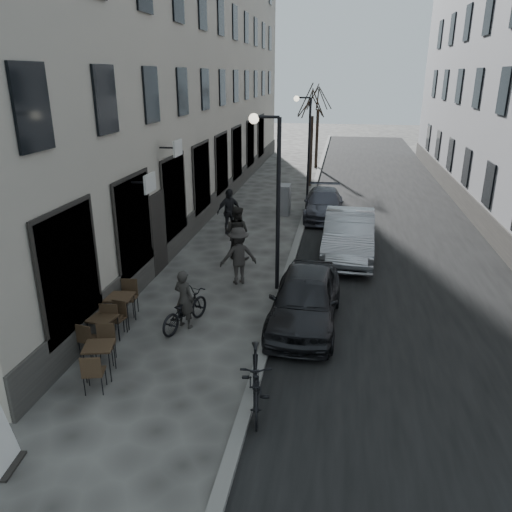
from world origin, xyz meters
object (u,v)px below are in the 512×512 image
(bistro_set_c, at_px, (121,307))
(pedestrian_far, at_px, (229,212))
(bistro_set_a, at_px, (100,357))
(car_mid, at_px, (349,235))
(car_far, at_px, (324,204))
(streetlamp_near, at_px, (272,185))
(tree_far, at_px, (319,97))
(car_near, at_px, (305,299))
(utility_cabinet, at_px, (284,200))
(bicycle, at_px, (185,310))
(pedestrian_mid, at_px, (238,256))
(moped, at_px, (256,380))
(tree_near, at_px, (313,102))
(pedestrian_near, at_px, (237,233))
(bistro_set_b, at_px, (103,328))
(streetlamp_far, at_px, (306,136))

(bistro_set_c, height_order, pedestrian_far, pedestrian_far)
(bistro_set_a, distance_m, bistro_set_c, 2.33)
(car_mid, height_order, car_far, car_mid)
(streetlamp_near, xyz_separation_m, tree_far, (0.07, 21.00, 1.50))
(bistro_set_c, bearing_deg, car_near, 5.10)
(utility_cabinet, bearing_deg, car_near, -80.73)
(tree_far, relative_size, bicycle, 3.20)
(streetlamp_near, distance_m, bistro_set_c, 5.29)
(streetlamp_near, relative_size, pedestrian_mid, 2.86)
(pedestrian_far, bearing_deg, moped, -118.77)
(tree_near, distance_m, car_far, 7.95)
(streetlamp_near, height_order, tree_far, tree_far)
(streetlamp_near, height_order, car_far, streetlamp_near)
(bicycle, height_order, pedestrian_near, pedestrian_near)
(utility_cabinet, xyz_separation_m, car_mid, (2.89, -5.30, 0.12))
(tree_far, distance_m, pedestrian_mid, 21.14)
(bicycle, bearing_deg, bistro_set_a, 85.53)
(bistro_set_b, distance_m, bistro_set_c, 1.02)
(streetlamp_far, relative_size, car_far, 1.20)
(tree_near, xyz_separation_m, bistro_set_b, (-3.51, -19.01, -4.23))
(car_near, bearing_deg, moped, -98.46)
(tree_near, bearing_deg, car_mid, -79.46)
(tree_far, height_order, bistro_set_b, tree_far)
(tree_far, bearing_deg, streetlamp_far, -90.46)
(streetlamp_near, distance_m, tree_far, 21.05)
(tree_far, height_order, utility_cabinet, tree_far)
(streetlamp_far, bearing_deg, streetlamp_near, -90.00)
(tree_far, height_order, moped, tree_far)
(bistro_set_c, relative_size, pedestrian_mid, 0.92)
(tree_far, bearing_deg, pedestrian_far, -99.04)
(tree_near, xyz_separation_m, utility_cabinet, (-0.70, -6.48, -3.99))
(pedestrian_near, bearing_deg, moped, 120.47)
(pedestrian_near, height_order, pedestrian_mid, pedestrian_near)
(car_far, bearing_deg, moped, -94.66)
(utility_cabinet, bearing_deg, bistro_set_c, -104.11)
(streetlamp_near, height_order, bistro_set_c, streetlamp_near)
(tree_far, distance_m, pedestrian_far, 16.51)
(tree_near, xyz_separation_m, moped, (0.45, -20.74, -4.06))
(car_mid, bearing_deg, bistro_set_c, -131.13)
(bicycle, xyz_separation_m, pedestrian_mid, (0.76, 3.03, 0.42))
(streetlamp_near, height_order, streetlamp_far, same)
(pedestrian_far, height_order, moped, pedestrian_far)
(bistro_set_a, bearing_deg, pedestrian_mid, 57.04)
(tree_near, relative_size, car_near, 1.36)
(bistro_set_b, relative_size, bicycle, 0.83)
(bistro_set_a, height_order, car_far, car_far)
(utility_cabinet, xyz_separation_m, pedestrian_mid, (-0.42, -8.30, 0.21))
(bistro_set_b, bearing_deg, pedestrian_far, 93.41)
(tree_near, bearing_deg, pedestrian_mid, -94.35)
(streetlamp_near, relative_size, tree_near, 0.89)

